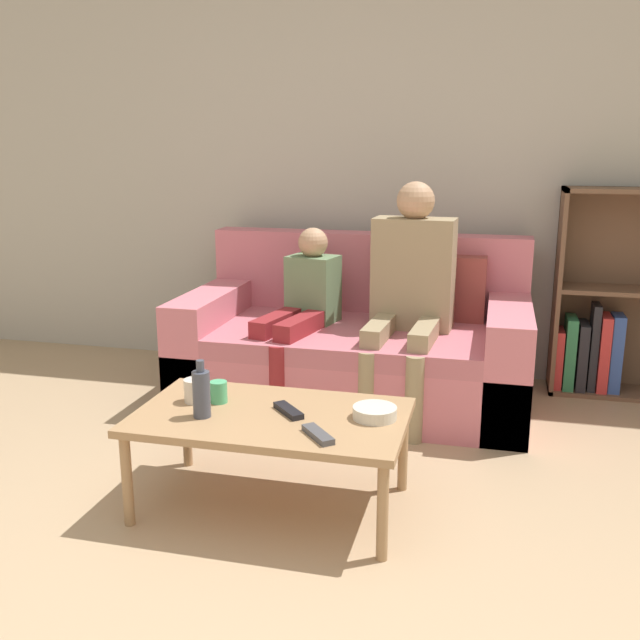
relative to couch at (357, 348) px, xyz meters
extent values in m
cube|color=#B7B2A8|center=(-0.07, 0.59, 1.02)|extent=(12.00, 0.06, 2.60)
cube|color=#D1707F|center=(-0.01, -0.05, -0.12)|extent=(1.83, 0.99, 0.32)
cube|color=#C06775|center=(-0.01, -0.14, 0.09)|extent=(1.39, 0.81, 0.10)
cube|color=#D1707F|center=(-0.01, 0.35, 0.37)|extent=(1.83, 0.18, 0.45)
cube|color=#D1707F|center=(-0.81, -0.05, 0.01)|extent=(0.22, 0.99, 0.58)
cube|color=#D1707F|center=(0.80, -0.05, 0.01)|extent=(0.22, 0.99, 0.58)
cube|color=#93423D|center=(0.49, 0.20, 0.32)|extent=(0.36, 0.12, 0.36)
cube|color=brown|center=(1.06, 0.41, 0.29)|extent=(0.02, 0.28, 1.15)
cube|color=brown|center=(1.43, 0.54, 0.29)|extent=(0.77, 0.02, 1.15)
cube|color=brown|center=(1.43, 0.41, -0.27)|extent=(0.77, 0.28, 0.02)
cube|color=brown|center=(1.43, 0.41, 0.31)|extent=(0.73, 0.28, 0.02)
cube|color=brown|center=(1.43, 0.41, 0.85)|extent=(0.77, 0.28, 0.02)
cube|color=red|center=(1.09, 0.40, -0.09)|extent=(0.04, 0.19, 0.34)
cube|color=#2D7A4C|center=(1.15, 0.40, -0.06)|extent=(0.06, 0.21, 0.41)
cube|color=#232328|center=(1.22, 0.40, -0.07)|extent=(0.05, 0.22, 0.38)
cube|color=#232328|center=(1.27, 0.39, -0.01)|extent=(0.04, 0.16, 0.49)
cube|color=red|center=(1.33, 0.40, -0.05)|extent=(0.06, 0.20, 0.43)
cube|color=#33519E|center=(1.39, 0.39, -0.04)|extent=(0.06, 0.16, 0.44)
cylinder|color=#A87F56|center=(-0.56, -1.55, -0.11)|extent=(0.04, 0.04, 0.36)
cylinder|color=#A87F56|center=(0.39, -1.55, -0.11)|extent=(0.04, 0.04, 0.36)
cylinder|color=#A87F56|center=(-0.56, -1.03, -0.11)|extent=(0.04, 0.04, 0.36)
cylinder|color=#A87F56|center=(0.39, -1.03, -0.11)|extent=(0.04, 0.04, 0.36)
cube|color=#A87F56|center=(-0.08, -1.29, 0.09)|extent=(1.03, 0.60, 0.03)
cylinder|color=#9E8966|center=(0.15, -0.52, -0.07)|extent=(0.10, 0.10, 0.42)
cylinder|color=#9E8966|center=(0.38, -0.53, -0.07)|extent=(0.10, 0.10, 0.42)
cube|color=#9E8966|center=(0.17, -0.26, 0.18)|extent=(0.13, 0.45, 0.09)
cube|color=#9E8966|center=(0.40, -0.28, 0.18)|extent=(0.13, 0.45, 0.09)
cube|color=#9E8966|center=(0.30, -0.01, 0.43)|extent=(0.43, 0.23, 0.58)
sphere|color=tan|center=(0.30, -0.01, 0.81)|extent=(0.20, 0.20, 0.20)
cylinder|color=maroon|center=(-0.43, -0.49, -0.07)|extent=(0.11, 0.11, 0.42)
cylinder|color=maroon|center=(-0.29, -0.52, -0.07)|extent=(0.11, 0.11, 0.42)
cube|color=maroon|center=(-0.38, -0.24, 0.18)|extent=(0.19, 0.45, 0.09)
cube|color=maroon|center=(-0.24, -0.27, 0.18)|extent=(0.19, 0.45, 0.09)
cube|color=#66845B|center=(-0.25, 0.00, 0.32)|extent=(0.29, 0.25, 0.36)
sphere|color=tan|center=(-0.25, 0.00, 0.58)|extent=(0.16, 0.16, 0.16)
cylinder|color=silver|center=(-0.41, -1.24, 0.15)|extent=(0.09, 0.09, 0.09)
cylinder|color=#4CB77A|center=(-0.32, -1.23, 0.15)|extent=(0.07, 0.07, 0.09)
cube|color=#47474C|center=(0.15, -1.47, 0.11)|extent=(0.15, 0.16, 0.02)
cube|color=black|center=(-0.02, -1.27, 0.11)|extent=(0.15, 0.16, 0.02)
cylinder|color=beige|center=(0.31, -1.24, 0.12)|extent=(0.17, 0.17, 0.05)
cylinder|color=#424756|center=(-0.32, -1.38, 0.19)|extent=(0.07, 0.07, 0.18)
cylinder|color=#424756|center=(-0.32, -1.38, 0.30)|extent=(0.03, 0.03, 0.04)
camera|label=1|loc=(0.71, -3.71, 1.10)|focal=40.00mm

